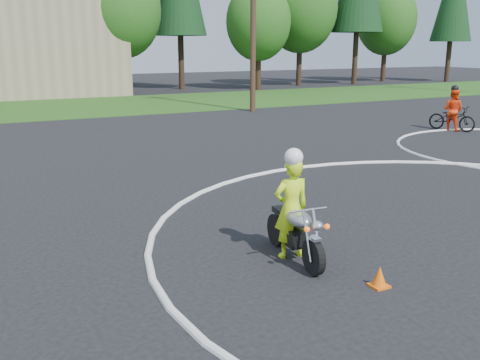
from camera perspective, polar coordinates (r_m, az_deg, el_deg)
name	(u,v)px	position (r m, az deg, el deg)	size (l,w,h in m)	color
grass_strip	(124,105)	(31.10, -12.29, 7.87)	(120.00, 10.00, 0.02)	#1E4714
primary_motorcycle	(295,232)	(8.33, 5.93, -5.49)	(0.63, 1.80, 0.95)	black
rider_primary_grp	(291,205)	(8.32, 5.50, -2.70)	(0.62, 0.44, 1.76)	#C5F319
rider_second_grp	(452,115)	(22.63, 21.71, 6.50)	(1.21, 1.95, 1.77)	black
treeline	(280,1)	(44.00, 4.26, 18.52)	(38.20, 8.10, 14.52)	#382619
utility_poles	(253,4)	(27.26, 1.42, 18.26)	(41.60, 1.12, 10.00)	#473321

